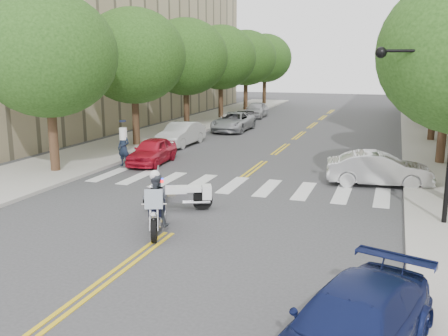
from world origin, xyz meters
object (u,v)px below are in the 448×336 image
at_px(motorcycle_police, 156,204).
at_px(sedan_blue, 352,328).
at_px(officer_standing, 124,148).
at_px(convertible, 379,169).
at_px(motorcycle_parked, 184,195).

xyz_separation_m(motorcycle_police, sedan_blue, (6.45, -5.26, -0.19)).
bearing_deg(motorcycle_police, sedan_blue, 118.12).
xyz_separation_m(officer_standing, convertible, (12.46, 0.00, -0.22)).
distance_m(officer_standing, sedan_blue, 18.56).
bearing_deg(convertible, sedan_blue, 172.74).
height_order(motorcycle_police, officer_standing, motorcycle_police).
bearing_deg(sedan_blue, convertible, 107.56).
relative_size(officer_standing, convertible, 0.43).
distance_m(motorcycle_parked, convertible, 8.89).
height_order(motorcycle_police, convertible, motorcycle_police).
height_order(officer_standing, sedan_blue, officer_standing).
xyz_separation_m(officer_standing, sedan_blue, (12.50, -13.72, -0.25)).
bearing_deg(motorcycle_police, motorcycle_parked, -110.73).
height_order(motorcycle_police, sedan_blue, motorcycle_police).
height_order(motorcycle_parked, convertible, motorcycle_parked).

